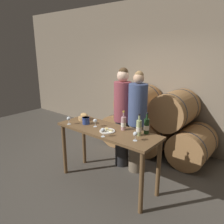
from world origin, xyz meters
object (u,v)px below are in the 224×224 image
(wine_bottle_white, at_px, (139,128))
(bread_basket, at_px, (84,117))
(person_left, at_px, (122,117))
(wine_glass_far_left, at_px, (69,119))
(wine_glass_left, at_px, (95,121))
(wine_bottle_rose, at_px, (123,123))
(tasting_table, at_px, (107,138))
(wine_bottle_red, at_px, (147,126))
(person_right, at_px, (137,122))
(blue_crock, at_px, (86,120))
(wine_glass_right, at_px, (135,134))
(wine_glass_center, at_px, (103,131))
(cheese_plate, at_px, (107,131))

(wine_bottle_white, xyz_separation_m, bread_basket, (-1.12, 0.00, -0.07))
(person_left, xyz_separation_m, wine_bottle_white, (0.69, -0.54, 0.10))
(wine_glass_far_left, bearing_deg, wine_glass_left, 24.38)
(wine_bottle_rose, distance_m, wine_glass_far_left, 0.92)
(tasting_table, height_order, wine_bottle_rose, wine_bottle_rose)
(wine_glass_far_left, bearing_deg, wine_bottle_rose, 23.07)
(wine_bottle_red, bearing_deg, wine_bottle_white, -111.56)
(wine_glass_far_left, xyz_separation_m, wine_glass_left, (0.41, 0.19, 0.00))
(person_left, xyz_separation_m, person_right, (0.32, -0.00, -0.03))
(person_left, bearing_deg, blue_crock, -109.85)
(wine_bottle_white, bearing_deg, wine_glass_right, -70.54)
(wine_bottle_red, height_order, bread_basket, wine_bottle_red)
(wine_glass_right, bearing_deg, person_right, 121.07)
(tasting_table, bearing_deg, person_left, 106.25)
(wine_glass_far_left, xyz_separation_m, wine_glass_center, (0.78, -0.04, 0.00))
(wine_bottle_rose, relative_size, bread_basket, 1.45)
(person_left, xyz_separation_m, wine_glass_left, (-0.04, -0.67, 0.08))
(wine_bottle_white, bearing_deg, blue_crock, -171.84)
(tasting_table, xyz_separation_m, bread_basket, (-0.62, 0.10, 0.19))
(person_left, xyz_separation_m, cheese_plate, (0.25, -0.71, 0.00))
(wine_bottle_red, height_order, wine_glass_left, wine_bottle_red)
(person_right, bearing_deg, tasting_table, -101.69)
(wine_bottle_rose, bearing_deg, blue_crock, -164.79)
(wine_glass_right, bearing_deg, bread_basket, 170.69)
(wine_bottle_red, distance_m, wine_glass_left, 0.82)
(tasting_table, relative_size, wine_bottle_red, 5.26)
(tasting_table, bearing_deg, cheese_plate, -48.21)
(blue_crock, bearing_deg, bread_basket, 143.58)
(blue_crock, bearing_deg, person_right, 50.11)
(bread_basket, bearing_deg, wine_glass_center, -25.62)
(wine_glass_right, bearing_deg, blue_crock, 176.68)
(tasting_table, distance_m, wine_glass_right, 0.63)
(wine_bottle_red, relative_size, bread_basket, 1.55)
(wine_bottle_rose, xyz_separation_m, wine_glass_right, (0.37, -0.23, -0.01))
(bread_basket, height_order, cheese_plate, bread_basket)
(blue_crock, relative_size, wine_glass_far_left, 0.98)
(person_right, relative_size, wine_glass_left, 13.92)
(person_right, distance_m, wine_glass_far_left, 1.16)
(wine_bottle_red, relative_size, wine_bottle_white, 1.00)
(blue_crock, height_order, wine_glass_far_left, wine_glass_far_left)
(person_left, relative_size, wine_glass_far_left, 14.19)
(tasting_table, relative_size, wine_bottle_white, 5.25)
(wine_bottle_red, distance_m, wine_bottle_white, 0.14)
(wine_glass_far_left, height_order, wine_glass_center, same)
(person_left, relative_size, blue_crock, 14.51)
(person_right, relative_size, blue_crock, 14.22)
(person_right, xyz_separation_m, wine_bottle_white, (0.37, -0.54, 0.14))
(tasting_table, relative_size, wine_bottle_rose, 5.63)
(wine_bottle_rose, xyz_separation_m, wine_glass_left, (-0.43, -0.17, -0.01))
(wine_bottle_white, height_order, wine_glass_far_left, wine_bottle_white)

